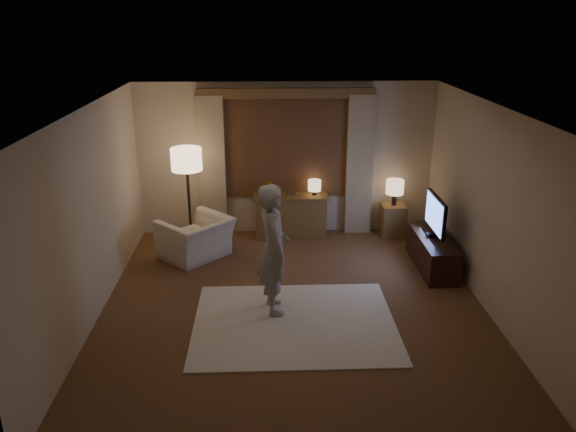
{
  "coord_description": "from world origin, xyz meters",
  "views": [
    {
      "loc": [
        -0.33,
        -6.52,
        3.67
      ],
      "look_at": [
        -0.05,
        0.6,
        1.06
      ],
      "focal_mm": 35.0,
      "sensor_mm": 36.0,
      "label": 1
    }
  ],
  "objects_px": {
    "sideboard": "(291,217)",
    "side_table": "(393,220)",
    "person": "(273,249)",
    "armchair": "(196,238)",
    "tv_stand": "(432,252)"
  },
  "relations": [
    {
      "from": "side_table",
      "to": "tv_stand",
      "type": "height_order",
      "value": "side_table"
    },
    {
      "from": "armchair",
      "to": "person",
      "type": "bearing_deg",
      "value": 78.74
    },
    {
      "from": "side_table",
      "to": "person",
      "type": "xyz_separation_m",
      "value": [
        -2.09,
        -2.52,
        0.59
      ]
    },
    {
      "from": "sideboard",
      "to": "side_table",
      "type": "bearing_deg",
      "value": -1.63
    },
    {
      "from": "person",
      "to": "sideboard",
      "type": "bearing_deg",
      "value": -17.19
    },
    {
      "from": "armchair",
      "to": "tv_stand",
      "type": "distance_m",
      "value": 3.64
    },
    {
      "from": "sideboard",
      "to": "person",
      "type": "relative_size",
      "value": 0.71
    },
    {
      "from": "side_table",
      "to": "person",
      "type": "distance_m",
      "value": 3.33
    },
    {
      "from": "sideboard",
      "to": "side_table",
      "type": "xyz_separation_m",
      "value": [
        1.76,
        -0.05,
        -0.07
      ]
    },
    {
      "from": "sideboard",
      "to": "side_table",
      "type": "distance_m",
      "value": 1.76
    },
    {
      "from": "sideboard",
      "to": "person",
      "type": "distance_m",
      "value": 2.64
    },
    {
      "from": "sideboard",
      "to": "tv_stand",
      "type": "bearing_deg",
      "value": -33.08
    },
    {
      "from": "armchair",
      "to": "tv_stand",
      "type": "height_order",
      "value": "armchair"
    },
    {
      "from": "armchair",
      "to": "person",
      "type": "distance_m",
      "value": 2.17
    },
    {
      "from": "sideboard",
      "to": "tv_stand",
      "type": "distance_m",
      "value": 2.48
    }
  ]
}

